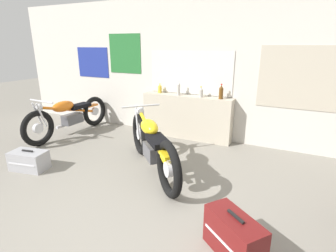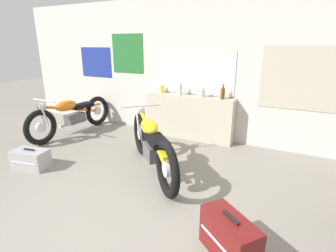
{
  "view_description": "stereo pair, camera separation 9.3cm",
  "coord_description": "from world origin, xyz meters",
  "px_view_note": "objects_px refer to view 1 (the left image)",
  "views": [
    {
      "loc": [
        1.53,
        -1.89,
        1.91
      ],
      "look_at": [
        -0.16,
        1.54,
        0.7
      ],
      "focal_mm": 28.0,
      "sensor_mm": 36.0,
      "label": 1
    },
    {
      "loc": [
        1.61,
        -1.84,
        1.91
      ],
      "look_at": [
        -0.16,
        1.54,
        0.7
      ],
      "focal_mm": 28.0,
      "sensor_mm": 36.0,
      "label": 2
    }
  ],
  "objects_px": {
    "motorcycle_orange": "(69,116)",
    "hard_case_silver": "(29,160)",
    "bottle_right_center": "(221,92)",
    "hard_case_darkred": "(234,236)",
    "motorcycle_yellow": "(152,145)",
    "bottle_leftmost": "(160,89)",
    "bottle_left_center": "(178,89)",
    "bottle_center": "(201,92)"
  },
  "relations": [
    {
      "from": "bottle_right_center",
      "to": "hard_case_silver",
      "type": "distance_m",
      "value": 3.51
    },
    {
      "from": "bottle_right_center",
      "to": "hard_case_darkred",
      "type": "bearing_deg",
      "value": -71.6
    },
    {
      "from": "bottle_leftmost",
      "to": "hard_case_silver",
      "type": "relative_size",
      "value": 0.33
    },
    {
      "from": "hard_case_silver",
      "to": "motorcycle_orange",
      "type": "bearing_deg",
      "value": 114.31
    },
    {
      "from": "bottle_leftmost",
      "to": "motorcycle_orange",
      "type": "relative_size",
      "value": 0.09
    },
    {
      "from": "bottle_right_center",
      "to": "hard_case_silver",
      "type": "bearing_deg",
      "value": -133.86
    },
    {
      "from": "motorcycle_yellow",
      "to": "hard_case_silver",
      "type": "relative_size",
      "value": 2.78
    },
    {
      "from": "bottle_left_center",
      "to": "bottle_leftmost",
      "type": "bearing_deg",
      "value": 171.12
    },
    {
      "from": "bottle_center",
      "to": "hard_case_darkred",
      "type": "bearing_deg",
      "value": -64.5
    },
    {
      "from": "hard_case_darkred",
      "to": "bottle_right_center",
      "type": "bearing_deg",
      "value": 108.4
    },
    {
      "from": "motorcycle_orange",
      "to": "hard_case_darkred",
      "type": "relative_size",
      "value": 3.48
    },
    {
      "from": "bottle_left_center",
      "to": "motorcycle_orange",
      "type": "height_order",
      "value": "bottle_left_center"
    },
    {
      "from": "motorcycle_yellow",
      "to": "hard_case_darkred",
      "type": "distance_m",
      "value": 1.92
    },
    {
      "from": "bottle_left_center",
      "to": "hard_case_darkred",
      "type": "xyz_separation_m",
      "value": [
        1.81,
        -2.78,
        -0.83
      ]
    },
    {
      "from": "bottle_left_center",
      "to": "hard_case_darkred",
      "type": "relative_size",
      "value": 0.48
    },
    {
      "from": "bottle_left_center",
      "to": "bottle_center",
      "type": "distance_m",
      "value": 0.48
    },
    {
      "from": "motorcycle_orange",
      "to": "hard_case_darkred",
      "type": "distance_m",
      "value": 4.41
    },
    {
      "from": "bottle_leftmost",
      "to": "bottle_left_center",
      "type": "relative_size",
      "value": 0.65
    },
    {
      "from": "bottle_center",
      "to": "bottle_right_center",
      "type": "bearing_deg",
      "value": 1.51
    },
    {
      "from": "bottle_left_center",
      "to": "bottle_right_center",
      "type": "bearing_deg",
      "value": 1.09
    },
    {
      "from": "bottle_center",
      "to": "hard_case_darkred",
      "type": "distance_m",
      "value": 3.19
    },
    {
      "from": "hard_case_darkred",
      "to": "motorcycle_yellow",
      "type": "bearing_deg",
      "value": 142.7
    },
    {
      "from": "bottle_right_center",
      "to": "hard_case_silver",
      "type": "xyz_separation_m",
      "value": [
        -2.36,
        -2.45,
        -0.87
      ]
    },
    {
      "from": "hard_case_darkred",
      "to": "motorcycle_orange",
      "type": "bearing_deg",
      "value": 154.69
    },
    {
      "from": "bottle_left_center",
      "to": "bottle_right_center",
      "type": "relative_size",
      "value": 1.06
    },
    {
      "from": "bottle_leftmost",
      "to": "hard_case_silver",
      "type": "bearing_deg",
      "value": -111.98
    },
    {
      "from": "bottle_leftmost",
      "to": "motorcycle_yellow",
      "type": "xyz_separation_m",
      "value": [
        0.76,
        -1.7,
        -0.55
      ]
    },
    {
      "from": "bottle_left_center",
      "to": "bottle_right_center",
      "type": "xyz_separation_m",
      "value": [
        0.88,
        0.02,
        -0.01
      ]
    },
    {
      "from": "hard_case_silver",
      "to": "hard_case_darkred",
      "type": "relative_size",
      "value": 0.94
    },
    {
      "from": "hard_case_silver",
      "to": "bottle_center",
      "type": "bearing_deg",
      "value": 51.28
    },
    {
      "from": "bottle_left_center",
      "to": "bottle_right_center",
      "type": "height_order",
      "value": "bottle_left_center"
    },
    {
      "from": "motorcycle_orange",
      "to": "motorcycle_yellow",
      "type": "bearing_deg",
      "value": -16.44
    },
    {
      "from": "bottle_leftmost",
      "to": "motorcycle_orange",
      "type": "xyz_separation_m",
      "value": [
        -1.7,
        -0.97,
        -0.57
      ]
    },
    {
      "from": "bottle_leftmost",
      "to": "motorcycle_orange",
      "type": "bearing_deg",
      "value": -150.28
    },
    {
      "from": "bottle_right_center",
      "to": "motorcycle_yellow",
      "type": "xyz_separation_m",
      "value": [
        -0.59,
        -1.64,
        -0.59
      ]
    },
    {
      "from": "bottle_left_center",
      "to": "hard_case_silver",
      "type": "distance_m",
      "value": 2.98
    },
    {
      "from": "hard_case_silver",
      "to": "hard_case_darkred",
      "type": "xyz_separation_m",
      "value": [
        3.29,
        -0.35,
        0.05
      ]
    },
    {
      "from": "bottle_leftmost",
      "to": "hard_case_silver",
      "type": "xyz_separation_m",
      "value": [
        -1.01,
        -2.51,
        -0.83
      ]
    },
    {
      "from": "motorcycle_orange",
      "to": "hard_case_silver",
      "type": "xyz_separation_m",
      "value": [
        0.69,
        -1.53,
        -0.27
      ]
    },
    {
      "from": "bottle_leftmost",
      "to": "hard_case_silver",
      "type": "height_order",
      "value": "bottle_leftmost"
    },
    {
      "from": "motorcycle_orange",
      "to": "hard_case_darkred",
      "type": "xyz_separation_m",
      "value": [
        3.98,
        -1.88,
        -0.21
      ]
    },
    {
      "from": "bottle_leftmost",
      "to": "bottle_left_center",
      "type": "bearing_deg",
      "value": -8.88
    }
  ]
}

